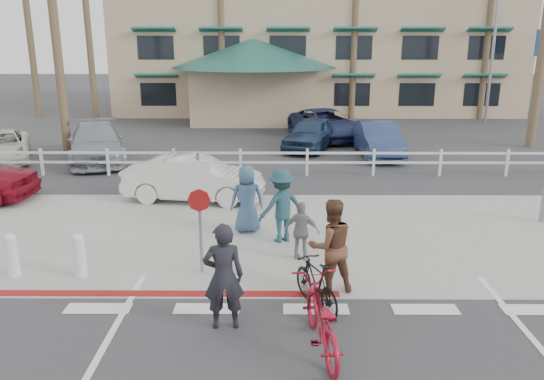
{
  "coord_description": "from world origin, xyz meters",
  "views": [
    {
      "loc": [
        -0.75,
        -8.13,
        4.77
      ],
      "look_at": [
        -0.82,
        3.35,
        1.5
      ],
      "focal_mm": 35.0,
      "sensor_mm": 36.0,
      "label": 1
    }
  ],
  "objects_px": {
    "bike_red": "(321,318)",
    "car_white_sedan": "(194,178)",
    "bike_black": "(316,284)",
    "sign_post": "(200,208)"
  },
  "relations": [
    {
      "from": "bike_red",
      "to": "car_white_sedan",
      "type": "height_order",
      "value": "car_white_sedan"
    },
    {
      "from": "car_white_sedan",
      "to": "bike_red",
      "type": "bearing_deg",
      "value": -150.41
    },
    {
      "from": "bike_black",
      "to": "car_white_sedan",
      "type": "bearing_deg",
      "value": -88.89
    },
    {
      "from": "car_white_sedan",
      "to": "sign_post",
      "type": "bearing_deg",
      "value": -161.77
    },
    {
      "from": "sign_post",
      "to": "car_white_sedan",
      "type": "relative_size",
      "value": 0.69
    },
    {
      "from": "bike_black",
      "to": "bike_red",
      "type": "bearing_deg",
      "value": 64.13
    },
    {
      "from": "car_white_sedan",
      "to": "bike_black",
      "type": "bearing_deg",
      "value": -146.28
    },
    {
      "from": "bike_red",
      "to": "sign_post",
      "type": "bearing_deg",
      "value": -59.7
    },
    {
      "from": "sign_post",
      "to": "car_white_sedan",
      "type": "xyz_separation_m",
      "value": [
        -0.93,
        5.27,
        -0.76
      ]
    },
    {
      "from": "sign_post",
      "to": "bike_black",
      "type": "bearing_deg",
      "value": -33.08
    }
  ]
}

